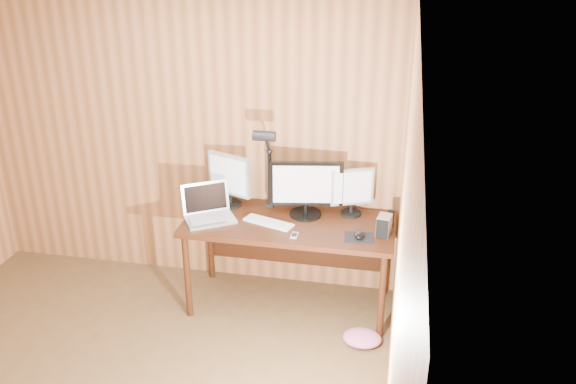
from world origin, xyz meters
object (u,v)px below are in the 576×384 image
(desk, at_px, (291,232))
(phone, at_px, (294,235))
(monitor_left, at_px, (229,179))
(mouse, at_px, (359,235))
(monitor_center, at_px, (306,188))
(monitor_right, at_px, (352,191))
(speaker, at_px, (390,218))
(keyboard, at_px, (268,222))
(desk_lamp, at_px, (267,157))
(hard_drive, at_px, (384,225))
(laptop, at_px, (208,210))

(desk, relative_size, phone, 16.91)
(monitor_left, xyz_separation_m, mouse, (1.07, -0.36, -0.21))
(monitor_center, bearing_deg, monitor_right, 2.80)
(speaker, bearing_deg, keyboard, -171.14)
(monitor_right, xyz_separation_m, phone, (-0.37, -0.43, -0.20))
(keyboard, bearing_deg, desk_lamp, 123.24)
(monitor_center, bearing_deg, hard_drive, -28.51)
(desk, xyz_separation_m, phone, (0.08, -0.29, 0.13))
(mouse, bearing_deg, desk, 149.46)
(hard_drive, height_order, phone, hard_drive)
(keyboard, relative_size, speaker, 3.35)
(monitor_right, xyz_separation_m, hard_drive, (0.27, -0.28, -0.13))
(monitor_center, distance_m, keyboard, 0.39)
(monitor_right, height_order, hard_drive, monitor_right)
(monitor_right, bearing_deg, desk, 176.62)
(hard_drive, xyz_separation_m, phone, (-0.63, -0.15, -0.07))
(monitor_left, xyz_separation_m, keyboard, (0.37, -0.25, -0.22))
(speaker, bearing_deg, laptop, -174.51)
(laptop, relative_size, hard_drive, 3.07)
(laptop, bearing_deg, monitor_right, -17.94)
(hard_drive, relative_size, speaker, 1.23)
(monitor_center, height_order, monitor_left, monitor_center)
(speaker, bearing_deg, monitor_left, 174.89)
(monitor_center, relative_size, monitor_right, 1.48)
(desk, bearing_deg, mouse, -22.85)
(mouse, relative_size, hard_drive, 0.77)
(monitor_center, relative_size, monitor_left, 1.31)
(mouse, xyz_separation_m, speaker, (0.21, 0.24, 0.04))
(keyboard, xyz_separation_m, desk_lamp, (-0.05, 0.21, 0.44))
(monitor_left, relative_size, mouse, 3.77)
(monitor_left, bearing_deg, phone, -14.05)
(laptop, bearing_deg, speaker, -26.15)
(monitor_left, distance_m, laptop, 0.32)
(desk, distance_m, laptop, 0.66)
(monitor_right, xyz_separation_m, keyboard, (-0.60, -0.27, -0.19))
(monitor_left, relative_size, desk_lamp, 0.59)
(laptop, bearing_deg, mouse, -36.97)
(monitor_right, relative_size, speaker, 3.15)
(desk, distance_m, monitor_center, 0.37)
(hard_drive, bearing_deg, monitor_right, 142.33)
(mouse, height_order, hard_drive, hard_drive)
(monitor_center, distance_m, monitor_left, 0.63)
(monitor_left, height_order, desk_lamp, desk_lamp)
(desk, xyz_separation_m, keyboard, (-0.15, -0.13, 0.13))
(monitor_left, distance_m, mouse, 1.14)
(monitor_center, bearing_deg, mouse, -43.35)
(mouse, distance_m, hard_drive, 0.20)
(desk, xyz_separation_m, monitor_left, (-0.52, 0.13, 0.35))
(monitor_left, height_order, laptop, monitor_left)
(desk, distance_m, desk_lamp, 0.62)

